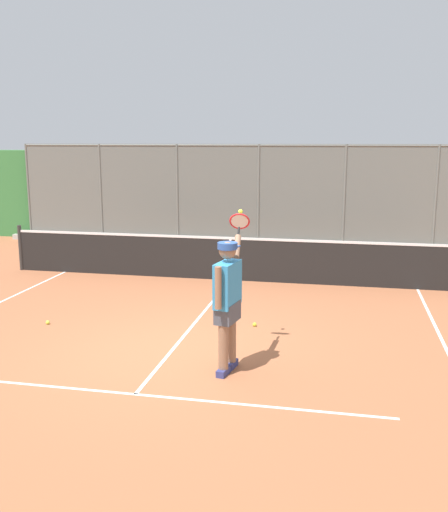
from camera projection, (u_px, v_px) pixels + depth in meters
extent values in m
plane|color=#A8603D|center=(172.00, 351.00, 8.40)|extent=(60.00, 60.00, 0.00)
cube|color=white|center=(135.00, 394.00, 6.95)|extent=(6.15, 0.05, 0.01)
cube|color=white|center=(197.00, 320.00, 9.80)|extent=(0.05, 5.94, 0.01)
cylinder|color=slate|center=(436.00, 200.00, 15.35)|extent=(0.07, 0.07, 2.92)
cylinder|color=slate|center=(344.00, 198.00, 15.83)|extent=(0.07, 0.07, 2.92)
cylinder|color=slate|center=(259.00, 196.00, 16.31)|extent=(0.07, 0.07, 2.92)
cylinder|color=slate|center=(178.00, 195.00, 16.79)|extent=(0.07, 0.07, 2.92)
cylinder|color=slate|center=(101.00, 193.00, 17.27)|extent=(0.07, 0.07, 2.92)
cylinder|color=slate|center=(29.00, 192.00, 17.75)|extent=(0.07, 0.07, 2.92)
cylinder|color=slate|center=(259.00, 145.00, 16.03)|extent=(14.35, 0.05, 0.05)
cube|color=slate|center=(259.00, 196.00, 16.31)|extent=(14.35, 0.02, 2.92)
cube|color=#387A3D|center=(262.00, 198.00, 16.96)|extent=(17.35, 0.90, 2.72)
cube|color=#ADADA8|center=(257.00, 245.00, 16.41)|extent=(15.35, 0.18, 0.15)
cylinder|color=#2D2D2D|center=(21.00, 248.00, 13.56)|extent=(0.09, 0.09, 1.07)
cube|color=black|center=(230.00, 260.00, 12.56)|extent=(10.03, 0.02, 0.91)
cube|color=white|center=(230.00, 238.00, 12.46)|extent=(10.03, 0.04, 0.05)
cube|color=white|center=(230.00, 260.00, 12.56)|extent=(0.05, 0.04, 0.91)
cube|color=navy|center=(223.00, 372.00, 7.52)|extent=(0.16, 0.28, 0.09)
cylinder|color=#8C664C|center=(223.00, 339.00, 7.43)|extent=(0.13, 0.13, 0.81)
cube|color=navy|center=(231.00, 364.00, 7.77)|extent=(0.16, 0.28, 0.09)
cylinder|color=#8C664C|center=(231.00, 333.00, 7.68)|extent=(0.13, 0.13, 0.81)
cube|color=#474C56|center=(227.00, 312.00, 7.49)|extent=(0.30, 0.46, 0.26)
cube|color=#338CC6|center=(227.00, 284.00, 7.42)|extent=(0.30, 0.53, 0.59)
cylinder|color=#8C664C|center=(218.00, 288.00, 7.14)|extent=(0.08, 0.08, 0.54)
cylinder|color=#8C664C|center=(237.00, 247.00, 7.78)|extent=(0.12, 0.40, 0.30)
sphere|color=#8C664C|center=(228.00, 250.00, 7.33)|extent=(0.22, 0.22, 0.22)
cylinder|color=#284C93|center=(228.00, 246.00, 7.32)|extent=(0.30, 0.30, 0.08)
cube|color=#284C93|center=(231.00, 247.00, 7.44)|extent=(0.22, 0.23, 0.02)
cylinder|color=black|center=(239.00, 232.00, 7.99)|extent=(0.05, 0.17, 0.13)
torus|color=red|center=(240.00, 221.00, 8.15)|extent=(0.31, 0.21, 0.26)
cylinder|color=silver|center=(240.00, 221.00, 8.15)|extent=(0.26, 0.17, 0.21)
sphere|color=#CCDB33|center=(241.00, 211.00, 8.30)|extent=(0.07, 0.07, 0.07)
sphere|color=#CCDB33|center=(255.00, 324.00, 9.49)|extent=(0.07, 0.07, 0.07)
sphere|color=#D6E042|center=(48.00, 322.00, 9.60)|extent=(0.07, 0.07, 0.07)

